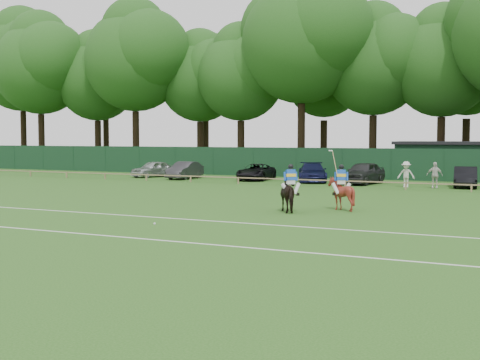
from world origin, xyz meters
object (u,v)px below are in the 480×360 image
Objects in this scene: sedan_navy at (312,172)px; hatch_grey at (363,173)px; polo_ball at (155,224)px; sedan_grey at (185,170)px; estate_black at (465,177)px; sedan_silver at (153,169)px; spectator_left at (406,174)px; utility_shed at (450,160)px; suv_black at (256,172)px; horse_chestnut at (341,194)px; spectator_mid at (435,175)px; horse_dark at (291,194)px.

hatch_grey is at bearing -28.97° from sedan_navy.
sedan_grey is at bearing 118.65° from polo_ball.
sedan_grey is at bearing 174.91° from estate_black.
sedan_navy is (14.16, 0.29, 0.04)m from sedan_silver.
spectator_left is 0.21× the size of utility_shed.
spectator_left is (17.94, -0.88, 0.17)m from sedan_grey.
suv_black is at bearing 106.08° from polo_ball.
horse_chestnut is 25.05m from utility_shed.
horse_chestnut is 15.24m from spectator_mid.
sedan_navy is 11.79m from utility_shed.
hatch_grey reaches higher than polo_ball.
sedan_grey is 17.97m from spectator_left.
estate_black is at bearing 71.22° from polo_ball.
horse_dark reaches higher than sedan_silver.
sedan_navy is at bearing -138.99° from utility_shed.
sedan_grey is at bearing 171.51° from spectator_mid.
horse_chestnut is at bearing 57.94° from polo_ball.
horse_chestnut is 24.25m from sedan_grey.
sedan_grey is 2.43× the size of spectator_mid.
sedan_navy is at bearing 95.94° from polo_ball.
spectator_left is at bearing -106.73° from horse_chestnut.
utility_shed reaches higher than estate_black.
spectator_mid reaches higher than horse_chestnut.
spectator_mid is at bearing -34.68° from sedan_navy.
utility_shed reaches higher than horse_chestnut.
sedan_silver is 0.86× the size of hatch_grey.
spectator_mid is 0.21× the size of utility_shed.
sedan_grey reaches higher than polo_ball.
utility_shed reaches higher than polo_ball.
utility_shed is at bearing 79.26° from polo_ball.
horse_dark is at bearing -51.84° from sedan_grey.
spectator_left is (7.42, -2.05, 0.14)m from sedan_navy.
estate_black is 2.43m from spectator_mid.
polo_ball is at bearing -100.74° from utility_shed.
spectator_mid is (13.93, -2.00, 0.23)m from suv_black.
sedan_silver is at bearing -173.59° from hatch_grey.
estate_black is 8.49m from utility_shed.
estate_black is at bearing -2.38° from sedan_grey.
spectator_mid reaches higher than sedan_silver.
utility_shed reaches higher than sedan_navy.
horse_chestnut is 18.88m from sedan_navy.
hatch_grey is at bearing 148.44° from spectator_left.
estate_black is 2.42× the size of spectator_mid.
estate_black is (25.22, -0.16, 0.01)m from sedan_silver.
suv_black is (-12.21, 17.14, -0.13)m from horse_chestnut.
horse_dark is 21.01× the size of polo_ball.
suv_black is at bearing -71.92° from horse_chestnut.
spectator_left reaches higher than suv_black.
estate_black reaches higher than suv_black.
estate_black is at bearing 7.69° from hatch_grey.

